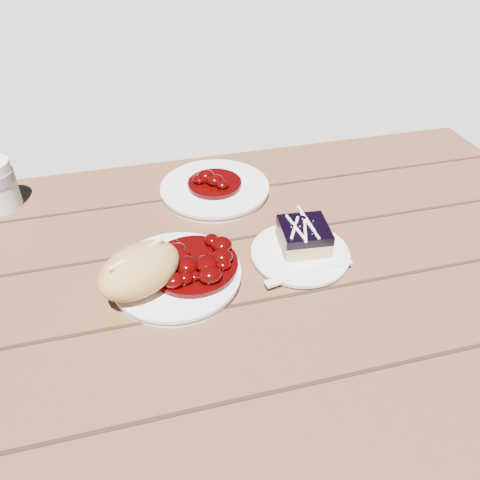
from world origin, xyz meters
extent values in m
cube|color=#56341E|center=(0.00, 0.00, 0.72)|extent=(2.00, 0.80, 0.05)
cube|color=#56341E|center=(0.88, 0.32, 0.35)|extent=(0.07, 0.07, 0.70)
cube|color=#56341E|center=(0.00, 0.65, 0.44)|extent=(1.80, 0.25, 0.04)
cube|color=#56341E|center=(0.80, 0.65, 0.21)|extent=(0.06, 0.06, 0.42)
cylinder|color=white|center=(0.23, 0.00, 0.76)|extent=(0.21, 0.21, 0.02)
ellipsoid|color=tan|center=(0.17, -0.02, 0.80)|extent=(0.17, 0.15, 0.07)
cylinder|color=white|center=(0.44, 0.01, 0.76)|extent=(0.16, 0.16, 0.01)
cube|color=tan|center=(0.45, 0.02, 0.77)|extent=(0.09, 0.09, 0.03)
cube|color=black|center=(0.45, 0.02, 0.80)|extent=(0.09, 0.09, 0.02)
cylinder|color=white|center=(0.34, 0.24, 0.76)|extent=(0.22, 0.22, 0.02)
camera|label=1|loc=(0.19, -0.57, 1.28)|focal=35.00mm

